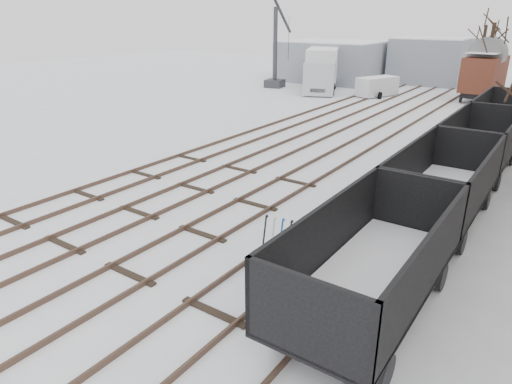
% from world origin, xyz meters
% --- Properties ---
extents(ground, '(120.00, 120.00, 0.00)m').
position_xyz_m(ground, '(0.00, 0.00, 0.00)').
color(ground, white).
rests_on(ground, ground).
extents(tracks, '(13.90, 52.00, 0.16)m').
position_xyz_m(tracks, '(-0.00, 13.67, 0.07)').
color(tracks, black).
rests_on(tracks, ground).
extents(shed_left, '(10.00, 8.00, 4.10)m').
position_xyz_m(shed_left, '(-13.00, 36.00, 2.05)').
color(shed_left, gray).
rests_on(shed_left, ground).
extents(shed_right, '(7.00, 6.00, 4.50)m').
position_xyz_m(shed_right, '(-4.00, 40.00, 2.25)').
color(shed_right, gray).
rests_on(shed_right, ground).
extents(ground_frame, '(1.35, 0.60, 1.49)m').
position_xyz_m(ground_frame, '(3.20, -0.34, 0.28)').
color(ground_frame, black).
rests_on(ground_frame, ground).
extents(worker, '(0.44, 0.65, 1.72)m').
position_xyz_m(worker, '(3.95, -0.24, 0.86)').
color(worker, black).
rests_on(worker, ground).
extents(freight_wagon_a, '(2.54, 6.36, 2.60)m').
position_xyz_m(freight_wagon_a, '(6.00, -0.91, 0.99)').
color(freight_wagon_a, black).
rests_on(freight_wagon_a, ground).
extents(freight_wagon_b, '(2.54, 6.36, 2.60)m').
position_xyz_m(freight_wagon_b, '(6.00, 5.49, 0.99)').
color(freight_wagon_b, black).
rests_on(freight_wagon_b, ground).
extents(freight_wagon_c, '(2.54, 6.36, 2.60)m').
position_xyz_m(freight_wagon_c, '(6.00, 11.89, 0.99)').
color(freight_wagon_c, black).
rests_on(freight_wagon_c, ground).
extents(freight_wagon_d, '(2.54, 6.36, 2.60)m').
position_xyz_m(freight_wagon_d, '(6.00, 18.29, 0.99)').
color(freight_wagon_d, black).
rests_on(freight_wagon_d, ground).
extents(box_van_wagon, '(3.01, 5.28, 3.92)m').
position_xyz_m(box_van_wagon, '(2.58, 31.63, 2.28)').
color(box_van_wagon, black).
rests_on(box_van_wagon, ground).
extents(lorry, '(4.77, 8.65, 3.76)m').
position_xyz_m(lorry, '(-10.80, 29.17, 1.93)').
color(lorry, black).
rests_on(lorry, ground).
extents(panel_van, '(2.90, 4.08, 1.65)m').
position_xyz_m(panel_van, '(-5.28, 29.06, 0.86)').
color(panel_van, silver).
rests_on(panel_van, ground).
extents(crane, '(1.92, 4.93, 8.30)m').
position_xyz_m(crane, '(-15.44, 28.67, 2.18)').
color(crane, '#2D2D32').
rests_on(crane, ground).
extents(tree_far_left, '(0.30, 0.30, 5.76)m').
position_xyz_m(tree_far_left, '(0.65, 40.59, 2.88)').
color(tree_far_left, black).
rests_on(tree_far_left, ground).
extents(tree_far_right, '(0.30, 0.30, 6.10)m').
position_xyz_m(tree_far_right, '(2.81, 30.96, 3.05)').
color(tree_far_right, black).
rests_on(tree_far_right, ground).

